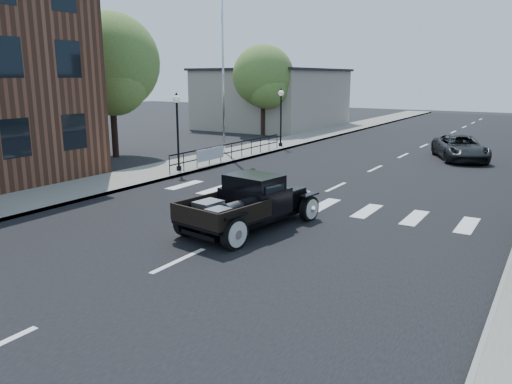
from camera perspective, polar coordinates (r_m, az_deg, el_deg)
The scene contains 14 objects.
ground at distance 14.96m, azimuth -1.34°, elevation -4.43°, with size 120.00×120.00×0.00m, color black.
road at distance 28.42m, azimuth 15.38°, elevation 3.49°, with size 14.00×80.00×0.02m, color black.
road_markings at distance 23.73m, azimuth 11.92°, elevation 1.84°, with size 12.00×60.00×0.06m, color silver, non-canonical shape.
sidewalk_left at distance 31.80m, azimuth 0.52°, elevation 5.04°, with size 3.00×80.00×0.15m, color gray.
low_building_left at distance 46.04m, azimuth 2.00°, elevation 10.54°, with size 10.00×12.00×5.00m, color #A09586.
railing at distance 26.92m, azimuth -2.81°, elevation 4.81°, with size 0.08×10.00×1.00m, color black, non-canonical shape.
banner at distance 25.29m, azimuth -5.22°, elevation 3.78°, with size 0.04×2.20×0.60m, color silver, non-canonical shape.
lamp_post_b at distance 23.78m, azimuth -8.94°, elevation 6.80°, with size 0.36×0.36×3.65m, color black, non-canonical shape.
lamp_post_c at distance 32.01m, azimuth 2.86°, elevation 8.50°, with size 0.36×0.36×3.65m, color black, non-canonical shape.
flagpole at distance 29.39m, azimuth -3.81°, elevation 15.27°, with size 0.12×0.12×11.01m, color silver.
big_tree_near at distance 29.55m, azimuth -16.18°, elevation 11.58°, with size 5.45×5.45×8.01m, color #516F2F, non-canonical shape.
big_tree_far at distance 39.57m, azimuth 0.82°, elevation 11.55°, with size 4.73×4.73×6.95m, color #516F2F, non-canonical shape.
hotrod_pickup at distance 14.88m, azimuth -0.77°, elevation -1.17°, with size 2.25×4.83×1.67m, color black, non-canonical shape.
second_car at distance 29.76m, azimuth 22.31°, elevation 4.69°, with size 2.24×4.86×1.35m, color black.
Camera 1 is at (7.78, -11.96, 4.48)m, focal length 35.00 mm.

